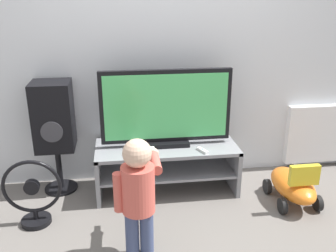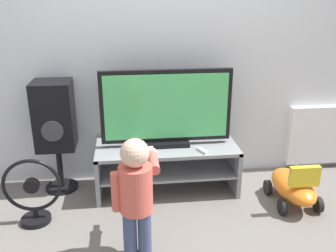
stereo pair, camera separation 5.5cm
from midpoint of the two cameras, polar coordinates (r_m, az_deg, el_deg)
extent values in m
plane|color=slate|center=(3.30, 0.80, -11.71)|extent=(16.00, 16.00, 0.00)
cube|color=silver|center=(3.41, -0.41, 12.75)|extent=(10.00, 0.06, 2.60)
cube|color=gray|center=(3.33, 0.26, -3.25)|extent=(1.25, 0.51, 0.03)
cube|color=gray|center=(3.42, 0.26, -6.69)|extent=(1.21, 0.47, 0.02)
cube|color=gray|center=(3.40, -10.02, -6.80)|extent=(0.04, 0.51, 0.43)
cube|color=gray|center=(3.53, 10.13, -5.74)|extent=(0.04, 0.51, 0.43)
cube|color=black|center=(3.34, 0.21, -2.52)|extent=(0.40, 0.20, 0.04)
cube|color=black|center=(3.22, 0.22, 3.04)|extent=(1.13, 0.05, 0.64)
cube|color=#4CBF66|center=(3.19, 0.28, 2.90)|extent=(1.06, 0.01, 0.57)
cube|color=white|center=(3.18, -4.41, -3.66)|extent=(0.05, 0.19, 0.05)
cube|color=#3F8CE5|center=(3.10, -4.33, -4.37)|extent=(0.03, 0.00, 0.01)
cube|color=white|center=(3.21, 5.77, -3.76)|extent=(0.08, 0.13, 0.02)
cylinder|color=#337FD8|center=(3.20, 5.78, -3.55)|extent=(0.01, 0.01, 0.00)
cylinder|color=#3F4C72|center=(2.66, -5.20, -15.94)|extent=(0.09, 0.09, 0.36)
cylinder|color=#3F4C72|center=(2.66, -2.97, -15.83)|extent=(0.09, 0.09, 0.36)
cylinder|color=#D1594C|center=(2.48, -4.28, -9.52)|extent=(0.22, 0.22, 0.32)
sphere|color=beige|center=(2.36, -4.44, -4.14)|extent=(0.19, 0.19, 0.19)
cylinder|color=#D1594C|center=(2.48, -7.26, -9.91)|extent=(0.07, 0.07, 0.27)
cylinder|color=#D1594C|center=(2.55, -1.62, -5.46)|extent=(0.07, 0.27, 0.07)
sphere|color=beige|center=(2.67, -1.89, -4.20)|extent=(0.08, 0.08, 0.08)
cube|color=white|center=(2.70, -1.96, -3.86)|extent=(0.03, 0.13, 0.02)
cylinder|color=black|center=(3.65, -15.41, -8.91)|extent=(0.30, 0.30, 0.02)
cylinder|color=black|center=(3.56, -15.70, -6.14)|extent=(0.05, 0.05, 0.41)
cube|color=black|center=(3.38, -16.51, 1.58)|extent=(0.33, 0.31, 0.60)
cylinder|color=#38383D|center=(3.26, -16.77, -0.79)|extent=(0.18, 0.01, 0.18)
cylinder|color=black|center=(3.23, -18.95, -13.28)|extent=(0.23, 0.23, 0.04)
cylinder|color=black|center=(3.20, -19.07, -12.43)|extent=(0.04, 0.04, 0.07)
torus|color=black|center=(3.08, -19.59, -8.55)|extent=(0.45, 0.03, 0.45)
cylinder|color=black|center=(3.08, -19.59, -8.55)|extent=(0.12, 0.05, 0.12)
ellipsoid|color=orange|center=(3.41, 18.97, -8.64)|extent=(0.31, 0.59, 0.19)
cube|color=yellow|center=(3.20, 20.55, -7.19)|extent=(0.25, 0.05, 0.17)
cylinder|color=black|center=(3.53, 15.39, -8.99)|extent=(0.04, 0.13, 0.13)
cylinder|color=black|center=(3.65, 19.94, -8.49)|extent=(0.04, 0.13, 0.13)
cylinder|color=black|center=(3.27, 17.49, -11.70)|extent=(0.04, 0.13, 0.13)
cylinder|color=black|center=(3.40, 22.34, -11.03)|extent=(0.04, 0.13, 0.13)
cube|color=white|center=(4.10, 23.25, -1.20)|extent=(0.79, 0.08, 0.60)
cube|color=silver|center=(4.10, 19.26, -5.69)|extent=(0.03, 0.05, 0.06)
camera|label=1|loc=(0.03, -89.50, 0.18)|focal=40.00mm
camera|label=2|loc=(0.03, 90.50, -0.18)|focal=40.00mm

